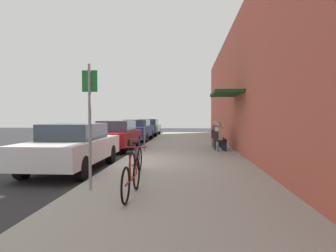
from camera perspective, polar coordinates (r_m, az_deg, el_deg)
The scene contains 17 objects.
ground_plane at distance 10.27m, azimuth -9.70°, elevation -7.33°, with size 60.00×60.00×0.00m, color #2D2D30.
sidewalk_slab at distance 11.95m, azimuth 3.25°, elevation -5.71°, with size 4.50×32.00×0.12m, color #9E9B93.
building_facade at distance 12.12m, azimuth 14.80°, elevation 8.40°, with size 1.40×32.00×6.06m.
parked_car_0 at distance 9.36m, azimuth -18.12°, elevation -3.77°, with size 1.80×4.40×1.42m.
parked_car_1 at distance 14.37m, azimuth -10.09°, elevation -1.74°, with size 1.80×4.40×1.43m.
parked_car_2 at distance 19.80m, azimuth -6.11°, elevation -0.71°, with size 1.80×4.40×1.41m.
parked_car_3 at distance 25.25m, azimuth -3.87°, elevation -0.17°, with size 1.80×4.40×1.40m.
parking_meter at distance 12.98m, azimuth -4.64°, elevation -1.43°, with size 0.12×0.10×1.32m.
street_sign at distance 6.18m, azimuth -15.10°, elevation 1.78°, with size 0.32×0.06×2.60m.
bicycle_0 at distance 5.67m, azimuth -7.15°, elevation -9.99°, with size 0.46×1.71×0.90m.
bicycle_1 at distance 7.66m, azimuth -6.28°, elevation -6.86°, with size 0.46×1.71×0.90m.
cafe_chair_0 at distance 12.94m, azimuth 9.94°, elevation -2.64°, with size 0.55×0.55×0.87m.
seated_patron_0 at distance 12.94m, azimuth 10.19°, elevation -1.78°, with size 0.50×0.45×1.29m.
cafe_chair_1 at distance 13.75m, azimuth 9.59°, elevation -2.36°, with size 0.51×0.51×0.87m.
seated_patron_1 at distance 13.76m, azimuth 9.83°, elevation -1.56°, with size 0.47×0.41×1.29m.
cafe_chair_2 at distance 14.71m, azimuth 9.25°, elevation -2.08°, with size 0.56×0.56×0.87m.
seated_patron_2 at distance 14.68m, azimuth 9.48°, elevation -1.34°, with size 0.51×0.46×1.29m.
Camera 1 is at (2.44, -9.84, 1.65)m, focal length 31.06 mm.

